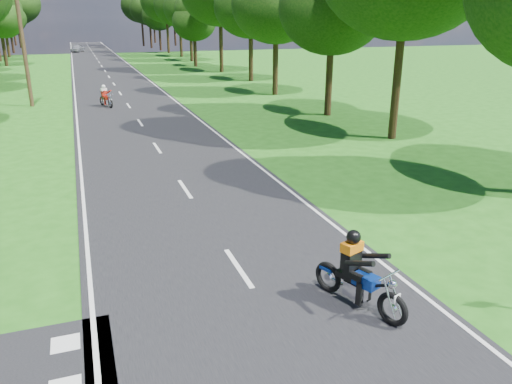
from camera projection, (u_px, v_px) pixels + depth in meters
name	position (u px, v px, depth m)	size (l,w,h in m)	color
ground	(269.00, 314.00, 9.89)	(160.00, 160.00, 0.00)	#205914
main_road	(105.00, 71.00, 54.33)	(7.00, 140.00, 0.02)	black
road_markings	(105.00, 73.00, 52.62)	(7.40, 140.00, 0.01)	silver
telegraph_pole	(23.00, 42.00, 31.53)	(1.20, 0.26, 8.00)	#382616
rider_near_blue	(360.00, 271.00, 9.82)	(0.65, 1.94, 1.62)	navy
rider_far_red	(106.00, 96.00, 32.39)	(0.56, 1.69, 1.41)	maroon
distant_car	(78.00, 48.00, 83.13)	(1.47, 3.65, 1.24)	#AAACB1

